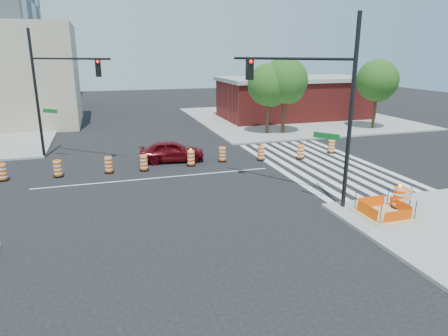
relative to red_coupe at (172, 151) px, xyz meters
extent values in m
plane|color=black|center=(-1.52, -3.50, -0.75)|extent=(120.00, 120.00, 0.00)
cube|color=gray|center=(16.48, 14.50, -0.67)|extent=(22.00, 22.00, 0.15)
cube|color=silver|center=(6.28, -3.50, -0.74)|extent=(0.45, 13.50, 0.01)
cube|color=silver|center=(7.18, -3.50, -0.74)|extent=(0.45, 13.50, 0.01)
cube|color=silver|center=(8.08, -3.50, -0.74)|extent=(0.45, 13.50, 0.01)
cube|color=silver|center=(8.98, -3.50, -0.74)|extent=(0.45, 13.50, 0.01)
cube|color=silver|center=(9.88, -3.50, -0.74)|extent=(0.45, 13.50, 0.01)
cube|color=silver|center=(10.78, -3.50, -0.74)|extent=(0.45, 13.50, 0.01)
cube|color=silver|center=(11.68, -3.50, -0.74)|extent=(0.45, 13.50, 0.01)
cube|color=silver|center=(12.58, -3.50, -0.74)|extent=(0.45, 13.50, 0.01)
cube|color=silver|center=(-1.52, -3.50, -0.74)|extent=(14.00, 0.12, 0.01)
cube|color=tan|center=(7.48, -12.50, -0.57)|extent=(2.20, 2.20, 0.05)
cube|color=#FF5005|center=(7.48, -13.40, -0.32)|extent=(1.44, 0.02, 0.55)
cube|color=#FF5005|center=(7.48, -11.60, -0.32)|extent=(1.44, 0.02, 0.55)
cube|color=#FF5005|center=(6.58, -12.50, -0.32)|extent=(0.02, 1.44, 0.55)
cube|color=#FF5005|center=(8.38, -12.50, -0.32)|extent=(0.02, 1.44, 0.55)
cylinder|color=black|center=(6.58, -13.40, -0.15)|extent=(0.04, 0.04, 0.90)
cylinder|color=black|center=(8.38, -13.40, -0.15)|extent=(0.04, 0.04, 0.90)
cylinder|color=black|center=(6.58, -11.60, -0.15)|extent=(0.04, 0.04, 0.90)
cylinder|color=black|center=(8.38, -11.60, -0.15)|extent=(0.04, 0.04, 0.90)
cube|color=maroon|center=(16.48, 14.50, 1.35)|extent=(16.00, 8.00, 4.20)
cube|color=gray|center=(16.48, 14.50, 3.65)|extent=(16.50, 8.50, 0.40)
cube|color=tan|center=(-13.52, 18.50, 4.25)|extent=(14.00, 10.00, 10.00)
imported|color=#55070C|center=(0.00, 0.00, 0.00)|extent=(4.54, 2.22, 1.49)
cylinder|color=black|center=(6.31, -11.06, 3.78)|extent=(0.20, 0.20, 8.76)
cylinder|color=black|center=(4.46, -8.34, 6.19)|extent=(3.80, 5.51, 0.13)
cube|color=black|center=(3.17, -6.44, 5.64)|extent=(0.35, 0.31, 1.09)
sphere|color=#FF0C0C|center=(3.17, -6.62, 6.03)|extent=(0.20, 0.20, 0.20)
cube|color=#0C591E|center=(5.69, -10.15, 2.69)|extent=(0.77, 1.11, 0.27)
cylinder|color=black|center=(-8.54, 3.76, 3.72)|extent=(0.19, 0.19, 8.64)
cylinder|color=black|center=(-6.08, 1.66, 6.10)|extent=(5.02, 4.30, 0.13)
cube|color=black|center=(-4.35, 0.19, 5.56)|extent=(0.35, 0.30, 1.08)
sphere|color=#FF0C0C|center=(-4.35, 0.01, 5.94)|extent=(0.19, 0.19, 0.19)
cube|color=#0C591E|center=(-7.72, 3.06, 2.64)|extent=(1.01, 0.87, 0.27)
cylinder|color=black|center=(8.59, -12.07, -0.55)|extent=(0.61, 0.61, 0.10)
cylinder|color=#F65205|center=(8.59, -12.07, -0.04)|extent=(0.49, 0.49, 0.97)
sphere|color=#FF990C|center=(8.59, -12.07, 0.52)|extent=(0.16, 0.16, 0.16)
cube|color=#F65205|center=(8.98, -11.97, 0.16)|extent=(0.92, 0.07, 0.30)
cube|color=#F65205|center=(8.98, -11.97, -0.18)|extent=(0.92, 0.07, 0.24)
cylinder|color=black|center=(8.57, -11.98, -0.05)|extent=(0.04, 0.04, 1.08)
cylinder|color=black|center=(9.39, -11.96, -0.05)|extent=(0.04, 0.04, 1.08)
cylinder|color=#382314|center=(9.94, 6.70, 1.24)|extent=(0.29, 0.29, 3.97)
sphere|color=#144413|center=(9.94, 6.70, 3.73)|extent=(3.73, 3.73, 3.73)
sphere|color=#144413|center=(10.38, 6.97, 3.10)|extent=(2.73, 2.73, 2.73)
sphere|color=#144413|center=(9.58, 6.52, 3.35)|extent=(2.48, 2.48, 2.48)
cylinder|color=#382314|center=(11.34, 6.37, 1.41)|extent=(0.33, 0.33, 4.30)
sphere|color=#144413|center=(11.34, 6.37, 4.10)|extent=(4.04, 4.04, 4.04)
sphere|color=#144413|center=(11.87, 6.69, 3.42)|extent=(2.96, 2.96, 2.96)
sphere|color=#144413|center=(10.93, 6.16, 3.69)|extent=(2.69, 2.69, 2.69)
cylinder|color=#382314|center=(20.76, 6.04, 1.34)|extent=(0.29, 0.29, 4.17)
sphere|color=#144413|center=(20.76, 6.04, 3.95)|extent=(3.91, 3.91, 3.91)
sphere|color=#144413|center=(21.21, 6.31, 3.30)|extent=(2.87, 2.87, 2.87)
sphere|color=#144413|center=(20.39, 5.85, 3.56)|extent=(2.61, 2.61, 2.61)
cylinder|color=black|center=(-10.19, -1.36, -0.70)|extent=(0.60, 0.60, 0.10)
cylinder|color=#F65205|center=(-10.19, -1.36, -0.20)|extent=(0.48, 0.48, 0.95)
cylinder|color=black|center=(-7.17, -1.51, -0.70)|extent=(0.60, 0.60, 0.10)
cylinder|color=#F65205|center=(-7.17, -1.51, -0.20)|extent=(0.48, 0.48, 0.95)
cylinder|color=black|center=(-4.22, -1.56, -0.70)|extent=(0.60, 0.60, 0.10)
cylinder|color=#F65205|center=(-4.22, -1.56, -0.20)|extent=(0.48, 0.48, 0.95)
cylinder|color=black|center=(-2.08, -1.71, -0.70)|extent=(0.60, 0.60, 0.10)
cylinder|color=#F65205|center=(-2.08, -1.71, -0.20)|extent=(0.48, 0.48, 0.95)
cylinder|color=black|center=(1.02, -1.47, -0.70)|extent=(0.60, 0.60, 0.10)
cylinder|color=#F65205|center=(1.02, -1.47, -0.20)|extent=(0.48, 0.48, 0.95)
sphere|color=#FF990C|center=(1.02, -1.47, 0.35)|extent=(0.16, 0.16, 0.16)
cylinder|color=black|center=(3.31, -1.05, -0.70)|extent=(0.60, 0.60, 0.10)
cylinder|color=#F65205|center=(3.31, -1.05, -0.20)|extent=(0.48, 0.48, 0.95)
cylinder|color=black|center=(5.99, -1.48, -0.70)|extent=(0.60, 0.60, 0.10)
cylinder|color=#F65205|center=(5.99, -1.48, -0.20)|extent=(0.48, 0.48, 0.95)
cylinder|color=black|center=(8.77, -1.97, -0.70)|extent=(0.60, 0.60, 0.10)
cylinder|color=#F65205|center=(8.77, -1.97, -0.20)|extent=(0.48, 0.48, 0.95)
cylinder|color=black|center=(11.78, -1.15, -0.70)|extent=(0.60, 0.60, 0.10)
cylinder|color=#F65205|center=(11.78, -1.15, -0.20)|extent=(0.48, 0.48, 0.95)
camera|label=1|loc=(-4.37, -26.42, 6.47)|focal=32.00mm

